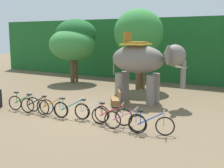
# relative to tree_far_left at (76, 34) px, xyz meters

# --- Properties ---
(ground_plane) EXTENTS (80.00, 80.00, 0.00)m
(ground_plane) POSITION_rel_tree_far_left_xyz_m (6.58, -7.26, -3.67)
(ground_plane) COLOR brown
(foliage_hedge) EXTENTS (36.00, 6.00, 4.91)m
(foliage_hedge) POSITION_rel_tree_far_left_xyz_m (6.58, 6.23, -1.22)
(foliage_hedge) COLOR #1E6028
(foliage_hedge) RESTS_ON ground
(tree_far_left) EXTENTS (3.11, 3.11, 4.81)m
(tree_far_left) POSITION_rel_tree_far_left_xyz_m (0.00, 0.00, 0.00)
(tree_far_left) COLOR brown
(tree_far_left) RESTS_ON ground
(tree_center_left) EXTENTS (3.41, 3.41, 4.09)m
(tree_center_left) POSITION_rel_tree_far_left_xyz_m (0.06, -0.58, -0.79)
(tree_center_left) COLOR brown
(tree_center_left) RESTS_ON ground
(tree_left) EXTENTS (3.21, 3.21, 5.29)m
(tree_left) POSITION_rel_tree_far_left_xyz_m (5.58, -0.53, 0.08)
(tree_left) COLOR brown
(tree_left) RESTS_ON ground
(tree_far_right) EXTENTS (2.46, 2.46, 5.21)m
(tree_far_right) POSITION_rel_tree_far_left_xyz_m (5.65, 0.00, 0.21)
(tree_far_right) COLOR brown
(tree_far_right) RESTS_ON ground
(elephant) EXTENTS (4.18, 2.09, 3.78)m
(elephant) POSITION_rel_tree_far_left_xyz_m (7.63, -4.04, -1.47)
(elephant) COLOR slate
(elephant) RESTS_ON ground
(bike_green) EXTENTS (1.67, 0.61, 0.92)m
(bike_green) POSITION_rel_tree_far_left_xyz_m (3.45, -8.51, -3.29)
(bike_green) COLOR black
(bike_green) RESTS_ON ground
(bike_black) EXTENTS (1.67, 0.61, 0.92)m
(bike_black) POSITION_rel_tree_far_left_xyz_m (4.35, -8.56, -3.29)
(bike_black) COLOR black
(bike_black) RESTS_ON ground
(bike_orange) EXTENTS (1.71, 0.52, 0.92)m
(bike_orange) POSITION_rel_tree_far_left_xyz_m (5.24, -8.53, -3.29)
(bike_orange) COLOR black
(bike_orange) RESTS_ON ground
(bike_teal) EXTENTS (1.66, 0.64, 0.92)m
(bike_teal) POSITION_rel_tree_far_left_xyz_m (6.27, -8.39, -3.29)
(bike_teal) COLOR black
(bike_teal) RESTS_ON ground
(bike_white) EXTENTS (1.71, 0.52, 0.92)m
(bike_white) POSITION_rel_tree_far_left_xyz_m (7.20, -8.19, -3.29)
(bike_white) COLOR black
(bike_white) RESTS_ON ground
(bike_red) EXTENTS (1.64, 0.68, 0.92)m
(bike_red) POSITION_rel_tree_far_left_xyz_m (8.24, -8.25, -3.29)
(bike_red) COLOR black
(bike_red) RESTS_ON ground
(bike_pink) EXTENTS (1.70, 0.52, 0.92)m
(bike_pink) POSITION_rel_tree_far_left_xyz_m (9.03, -8.60, -3.29)
(bike_pink) COLOR black
(bike_pink) RESTS_ON ground
(bike_blue) EXTENTS (1.64, 0.68, 0.92)m
(bike_blue) POSITION_rel_tree_far_left_xyz_m (10.10, -8.53, -3.29)
(bike_blue) COLOR black
(bike_blue) RESTS_ON ground
(wooden_bench) EXTENTS (1.20, 1.46, 0.89)m
(wooden_bench) POSITION_rel_tree_far_left_xyz_m (6.86, -5.52, -3.19)
(wooden_bench) COLOR brown
(wooden_bench) RESTS_ON ground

